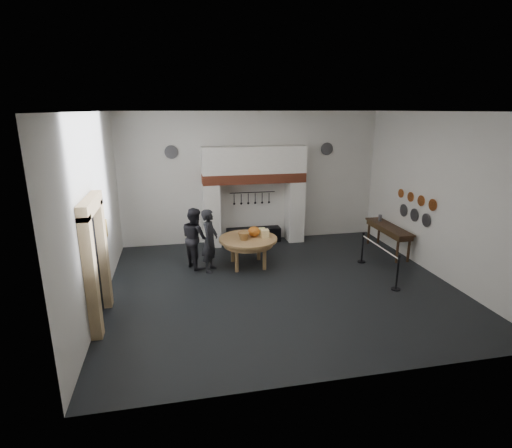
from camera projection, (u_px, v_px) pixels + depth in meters
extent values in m
cube|color=black|center=(281.00, 285.00, 10.74)|extent=(9.00, 8.00, 0.02)
cube|color=silver|center=(284.00, 111.00, 9.50)|extent=(9.00, 8.00, 0.02)
cube|color=silver|center=(252.00, 178.00, 13.88)|extent=(9.00, 0.02, 4.50)
cube|color=silver|center=(348.00, 259.00, 6.35)|extent=(9.00, 0.02, 4.50)
cube|color=silver|center=(95.00, 212.00, 9.25)|extent=(0.02, 8.00, 4.50)
cube|color=silver|center=(440.00, 196.00, 10.99)|extent=(0.02, 8.00, 4.50)
cube|color=silver|center=(212.00, 215.00, 13.60)|extent=(0.55, 0.70, 2.15)
cube|color=silver|center=(295.00, 211.00, 14.17)|extent=(0.55, 0.70, 2.15)
cube|color=#9E442B|center=(254.00, 178.00, 13.54)|extent=(3.50, 0.72, 0.32)
cube|color=silver|center=(254.00, 160.00, 13.37)|extent=(3.50, 0.70, 0.90)
cube|color=black|center=(254.00, 235.00, 14.18)|extent=(1.90, 0.45, 0.50)
cylinder|color=black|center=(252.00, 192.00, 13.95)|extent=(1.60, 0.02, 0.02)
cube|color=black|center=(93.00, 268.00, 8.59)|extent=(0.04, 1.10, 2.50)
cube|color=tan|center=(91.00, 279.00, 7.94)|extent=(0.22, 0.30, 2.60)
cube|color=tan|center=(103.00, 255.00, 9.25)|extent=(0.22, 0.30, 2.60)
cube|color=tan|center=(90.00, 205.00, 8.22)|extent=(0.22, 1.70, 0.30)
cube|color=gold|center=(105.00, 229.00, 10.19)|extent=(0.05, 0.34, 0.44)
cylinder|color=tan|center=(248.00, 239.00, 11.84)|extent=(2.18, 2.18, 0.07)
ellipsoid|color=#CE561D|center=(254.00, 232.00, 11.92)|extent=(0.36, 0.36, 0.31)
cube|color=#FFE298|center=(265.00, 234.00, 11.85)|extent=(0.22, 0.22, 0.24)
cube|color=#EBED8D|center=(262.00, 231.00, 12.13)|extent=(0.18, 0.18, 0.20)
cone|color=olive|center=(244.00, 236.00, 11.63)|extent=(0.40, 0.40, 0.22)
ellipsoid|color=#996036|center=(243.00, 233.00, 12.13)|extent=(0.31, 0.18, 0.13)
imported|color=black|center=(210.00, 241.00, 11.44)|extent=(0.66, 0.79, 1.85)
imported|color=black|center=(195.00, 238.00, 11.74)|extent=(0.99, 1.09, 1.81)
cube|color=#3B2815|center=(389.00, 227.00, 12.96)|extent=(0.55, 2.20, 0.06)
cylinder|color=#515157|center=(380.00, 218.00, 13.49)|extent=(0.12, 0.12, 0.22)
cylinder|color=#C6662D|center=(433.00, 205.00, 11.25)|extent=(0.03, 0.34, 0.34)
cylinder|color=#C6662D|center=(421.00, 201.00, 11.77)|extent=(0.03, 0.32, 0.32)
cylinder|color=#C6662D|center=(411.00, 197.00, 12.29)|extent=(0.03, 0.30, 0.30)
cylinder|color=#C6662D|center=(401.00, 193.00, 12.81)|extent=(0.03, 0.28, 0.28)
cylinder|color=#4C4C51|center=(426.00, 220.00, 11.58)|extent=(0.03, 0.40, 0.40)
cylinder|color=#4C4C51|center=(414.00, 215.00, 12.14)|extent=(0.03, 0.40, 0.40)
cylinder|color=#4C4C51|center=(404.00, 210.00, 12.71)|extent=(0.03, 0.40, 0.40)
cylinder|color=#4C4C51|center=(171.00, 152.00, 13.06)|extent=(0.44, 0.03, 0.44)
cylinder|color=#4C4C51|center=(327.00, 149.00, 14.11)|extent=(0.44, 0.03, 0.44)
cylinder|color=black|center=(397.00, 274.00, 10.33)|extent=(0.05, 0.05, 0.90)
cylinder|color=black|center=(362.00, 248.00, 12.21)|extent=(0.05, 0.05, 0.90)
cylinder|color=silver|center=(380.00, 247.00, 11.16)|extent=(0.04, 2.00, 0.04)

